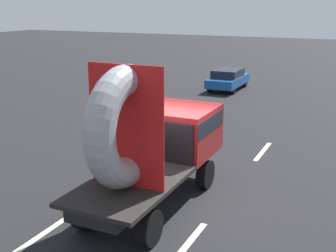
# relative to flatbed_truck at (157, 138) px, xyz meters

# --- Properties ---
(ground_plane) EXTENTS (120.00, 120.00, 0.00)m
(ground_plane) POSITION_rel_flatbed_truck_xyz_m (0.26, 0.61, -1.78)
(ground_plane) COLOR black
(flatbed_truck) EXTENTS (2.02, 5.50, 3.88)m
(flatbed_truck) POSITION_rel_flatbed_truck_xyz_m (0.00, 0.00, 0.00)
(flatbed_truck) COLOR black
(flatbed_truck) RESTS_ON ground_plane
(distant_sedan) EXTENTS (1.67, 3.90, 1.27)m
(distant_sedan) POSITION_rel_flatbed_truck_xyz_m (-3.20, 16.03, -1.10)
(distant_sedan) COLOR black
(distant_sedan) RESTS_ON ground_plane
(lane_dash_left_near) EXTENTS (0.16, 2.70, 0.01)m
(lane_dash_left_near) POSITION_rel_flatbed_truck_xyz_m (-1.60, -2.77, -1.78)
(lane_dash_left_near) COLOR beige
(lane_dash_left_near) RESTS_ON ground_plane
(lane_dash_left_far) EXTENTS (0.16, 2.48, 0.01)m
(lane_dash_left_far) POSITION_rel_flatbed_truck_xyz_m (-1.60, 5.85, -1.78)
(lane_dash_left_far) COLOR beige
(lane_dash_left_far) RESTS_ON ground_plane
(lane_dash_right_near) EXTENTS (0.16, 2.62, 0.01)m
(lane_dash_right_near) POSITION_rel_flatbed_truck_xyz_m (1.60, -1.94, -1.78)
(lane_dash_right_near) COLOR beige
(lane_dash_right_near) RESTS_ON ground_plane
(lane_dash_right_far) EXTENTS (0.16, 2.17, 0.01)m
(lane_dash_right_far) POSITION_rel_flatbed_truck_xyz_m (1.60, 5.29, -1.78)
(lane_dash_right_far) COLOR beige
(lane_dash_right_far) RESTS_ON ground_plane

